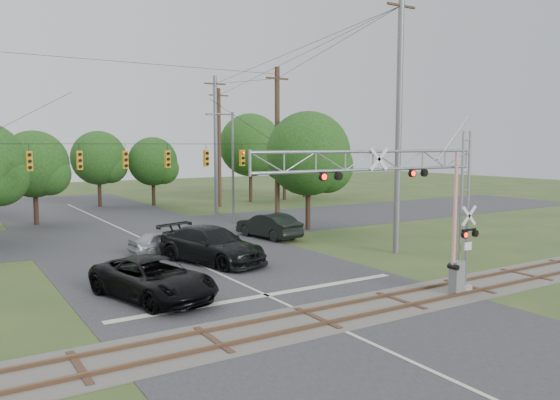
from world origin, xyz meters
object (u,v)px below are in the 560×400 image
traffic_signal_span (161,152)px  streetlight (231,161)px  car_dark (212,245)px  sedan_silver (164,242)px  pickup_black (153,278)px  crossing_gantry (412,197)px

traffic_signal_span → streetlight: 8.64m
car_dark → sedan_silver: 3.83m
traffic_signal_span → pickup_black: bearing=-111.4°
sedan_silver → streetlight: 12.87m
sedan_silver → streetlight: bearing=-50.4°
pickup_black → streetlight: (12.16, 17.09, 3.97)m
crossing_gantry → car_dark: 11.67m
traffic_signal_span → streetlight: traffic_signal_span is taller
pickup_black → car_dark: 6.81m
traffic_signal_span → car_dark: size_ratio=3.03×
traffic_signal_span → car_dark: (-0.11, -7.64, -4.72)m
traffic_signal_span → car_dark: bearing=-90.9°
crossing_gantry → traffic_signal_span: size_ratio=0.54×
car_dark → streetlight: (7.37, 12.25, 3.87)m
pickup_black → streetlight: streetlight is taller
pickup_black → sedan_silver: (3.55, 8.46, -0.16)m
pickup_black → sedan_silver: 9.18m
pickup_black → streetlight: 21.35m
sedan_silver → streetlight: size_ratio=0.46×
traffic_signal_span → car_dark: 8.98m
crossing_gantry → pickup_black: crossing_gantry is taller
sedan_silver → pickup_black: bearing=151.8°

